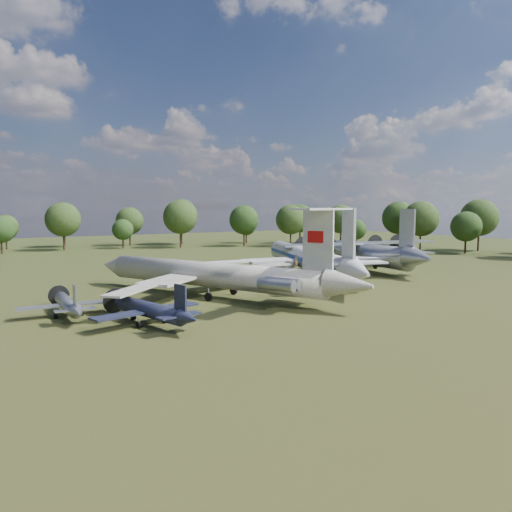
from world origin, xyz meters
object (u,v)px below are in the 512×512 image
an12_transport (362,256)px  small_prop_west (150,314)px  il62_airliner (211,279)px  small_prop_northwest (68,307)px  tu104_jet (307,263)px  person_on_il62 (296,262)px

an12_transport → small_prop_west: an12_transport is taller
il62_airliner → small_prop_northwest: size_ratio=3.33×
tu104_jet → small_prop_northwest: tu104_jet is taller
tu104_jet → small_prop_northwest: size_ratio=3.54×
tu104_jet → an12_transport: bearing=31.8°
small_prop_west → il62_airliner: bearing=29.1°
tu104_jet → person_on_il62: (-17.46, -19.22, 2.99)m
il62_airliner → person_on_il62: (5.15, -12.01, 3.18)m
il62_airliner → small_prop_west: il62_airliner is taller
small_prop_northwest → person_on_il62: size_ratio=8.39×
small_prop_west → an12_transport: bearing=10.9°
il62_airliner → an12_transport: (38.94, 10.42, 0.21)m
tu104_jet → an12_transport: an12_transport is taller
an12_transport → small_prop_west: (-51.86, -21.56, -1.35)m
small_prop_west → small_prop_northwest: 10.65m
tu104_jet → small_prop_west: (-35.54, -18.34, -1.33)m
small_prop_west → small_prop_northwest: small_prop_west is taller
small_prop_west → person_on_il62: bearing=-14.4°
tu104_jet → an12_transport: size_ratio=1.31×
il62_airliner → small_prop_west: bearing=-162.5°
tu104_jet → small_prop_west: size_ratio=3.10×
il62_airliner → tu104_jet: size_ratio=0.94×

